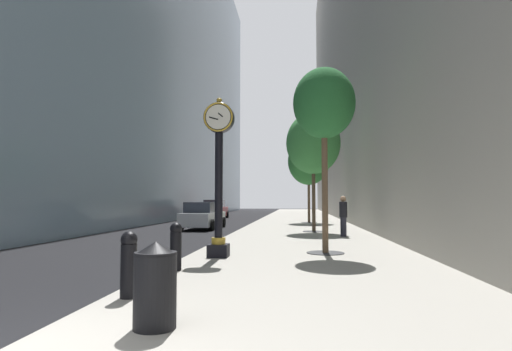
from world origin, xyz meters
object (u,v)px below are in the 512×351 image
bollard_nearest (129,263)px  car_red_near (215,210)px  bollard_second (176,245)px  street_tree_near (324,105)px  car_silver_mid (203,216)px  street_tree_mid_near (313,143)px  trash_bin (155,284)px  street_clock (219,169)px  pedestrian_walking (343,215)px  street_tree_mid_far (309,161)px

bollard_nearest → car_red_near: car_red_near is taller
bollard_second → street_tree_near: size_ratio=0.19×
car_silver_mid → street_tree_mid_near: bearing=-27.9°
car_silver_mid → trash_bin: bearing=-78.9°
street_tree_near → trash_bin: (-2.55, -7.57, -3.87)m
bollard_second → trash_bin: bearing=-77.0°
street_clock → street_tree_mid_near: 10.31m
street_tree_mid_near → car_red_near: street_tree_mid_near is taller
bollard_second → pedestrian_walking: (4.66, 9.23, 0.37)m
street_clock → pedestrian_walking: street_clock is taller
street_tree_mid_far → bollard_second: bearing=-99.7°
bollard_second → street_tree_mid_near: 13.04m
street_tree_near → trash_bin: bearing=-108.6°
street_tree_near → car_silver_mid: 14.02m
street_tree_near → street_tree_mid_near: size_ratio=0.93×
street_tree_mid_far → car_red_near: bearing=133.9°
street_tree_mid_near → pedestrian_walking: bearing=-67.1°
street_tree_mid_far → car_red_near: street_tree_mid_far is taller
trash_bin → pedestrian_walking: 13.89m
trash_bin → car_silver_mid: 19.85m
street_tree_near → street_tree_mid_far: street_tree_mid_far is taller
street_tree_near → car_silver_mid: (-6.36, 11.91, -3.77)m
street_tree_mid_far → pedestrian_walking: bearing=-84.2°
street_tree_mid_near → trash_bin: bearing=-99.0°
bollard_nearest → pedestrian_walking: size_ratio=0.61×
pedestrian_walking → car_silver_mid: (-7.51, 6.10, -0.29)m
street_tree_mid_near → pedestrian_walking: street_tree_mid_near is taller
street_tree_near → car_red_near: (-8.36, 25.75, -3.71)m
bollard_nearest → street_tree_near: size_ratio=0.19×
street_tree_mid_near → street_clock: bearing=-107.1°
bollard_nearest → pedestrian_walking: 12.75m
street_clock → street_tree_mid_near: bearing=72.9°
car_red_near → trash_bin: bearing=-80.1°
bollard_nearest → street_tree_near: (3.51, 6.05, 3.86)m
pedestrian_walking → car_red_near: 22.09m
street_tree_mid_near → trash_bin: size_ratio=5.69×
street_tree_near → trash_bin: 8.87m
bollard_second → street_tree_near: street_tree_near is taller
street_tree_mid_far → car_silver_mid: street_tree_mid_far is taller
pedestrian_walking → car_red_near: (-9.51, 19.94, -0.23)m
street_clock → car_red_near: size_ratio=0.97×
street_tree_mid_near → pedestrian_walking: size_ratio=3.43×
street_tree_mid_far → street_tree_mid_near: bearing=-90.0°
street_tree_mid_near → car_silver_mid: 8.12m
street_clock → street_tree_near: size_ratio=0.80×
street_tree_mid_near → trash_bin: street_tree_mid_near is taller
bollard_second → street_tree_near: bearing=44.2°
street_clock → pedestrian_walking: bearing=59.3°
street_clock → street_tree_mid_near: (2.98, 9.67, 1.98)m
street_tree_mid_far → trash_bin: 25.06m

